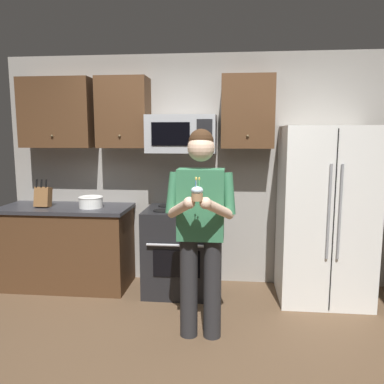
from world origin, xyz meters
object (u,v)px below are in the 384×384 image
object	(u,v)px
knife_block	(43,197)
bowl_large_white	(91,202)
microwave	(182,134)
person	(201,223)
refrigerator	(325,215)
oven_range	(181,250)
cupcake	(197,193)

from	to	relation	value
knife_block	bowl_large_white	distance (m)	0.54
microwave	person	distance (m)	1.34
bowl_large_white	refrigerator	bearing A→B (deg)	-0.56
oven_range	refrigerator	world-z (taller)	refrigerator
refrigerator	cupcake	world-z (taller)	refrigerator
oven_range	microwave	bearing A→B (deg)	89.98
cupcake	knife_block	bearing A→B (deg)	145.25
oven_range	refrigerator	size ratio (longest dim) A/B	0.52
oven_range	bowl_large_white	bearing A→B (deg)	-179.14
microwave	refrigerator	world-z (taller)	microwave
knife_block	bowl_large_white	size ratio (longest dim) A/B	1.20
refrigerator	person	world-z (taller)	refrigerator
microwave	cupcake	world-z (taller)	microwave
bowl_large_white	microwave	bearing A→B (deg)	7.72
refrigerator	oven_range	bearing A→B (deg)	178.50
oven_range	person	size ratio (longest dim) A/B	0.53
bowl_large_white	cupcake	bearing A→B (deg)	-44.87
oven_range	person	world-z (taller)	person
cupcake	refrigerator	bearing A→B (deg)	46.19
oven_range	microwave	world-z (taller)	microwave
refrigerator	bowl_large_white	distance (m)	2.49
cupcake	oven_range	bearing A→B (deg)	102.85
oven_range	microwave	distance (m)	1.26
oven_range	cupcake	xyz separation A→B (m)	(0.30, -1.30, 0.83)
oven_range	knife_block	size ratio (longest dim) A/B	2.91
refrigerator	person	distance (m)	1.52
person	cupcake	world-z (taller)	person
refrigerator	person	size ratio (longest dim) A/B	1.02
oven_range	bowl_large_white	world-z (taller)	bowl_large_white
bowl_large_white	cupcake	world-z (taller)	cupcake
knife_block	cupcake	bearing A→B (deg)	-34.75
refrigerator	knife_block	world-z (taller)	refrigerator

